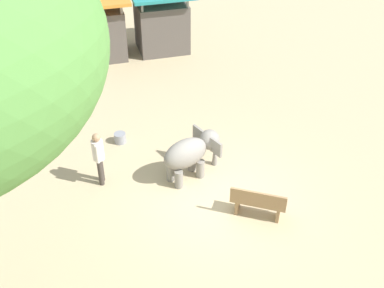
{
  "coord_description": "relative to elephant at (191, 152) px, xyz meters",
  "views": [
    {
      "loc": [
        -3.24,
        -8.95,
        8.67
      ],
      "look_at": [
        -0.31,
        1.54,
        0.8
      ],
      "focal_mm": 44.93,
      "sensor_mm": 36.0,
      "label": 1
    }
  ],
  "objects": [
    {
      "name": "feed_bucket",
      "position": [
        -1.68,
        2.15,
        -0.65
      ],
      "size": [
        0.36,
        0.36,
        0.32
      ],
      "primitive_type": "cylinder",
      "color": "gray",
      "rests_on": "ground_plane"
    },
    {
      "name": "ground_plane",
      "position": [
        0.44,
        -1.16,
        -0.81
      ],
      "size": [
        60.0,
        60.0,
        0.0
      ],
      "primitive_type": "plane",
      "color": "tan"
    },
    {
      "name": "elephant",
      "position": [
        0.0,
        0.0,
        0.0
      ],
      "size": [
        1.82,
        1.42,
        1.27
      ],
      "rotation": [
        0.0,
        0.0,
        0.38
      ],
      "color": "gray",
      "rests_on": "ground_plane"
    },
    {
      "name": "person_handler",
      "position": [
        -2.45,
        0.39,
        0.14
      ],
      "size": [
        0.32,
        0.5,
        1.62
      ],
      "rotation": [
        0.0,
        0.0,
        -0.2
      ],
      "color": "#3F3833",
      "rests_on": "ground_plane"
    },
    {
      "name": "market_stall_orange",
      "position": [
        -1.51,
        8.46,
        0.33
      ],
      "size": [
        2.5,
        2.5,
        2.52
      ],
      "color": "#59514C",
      "rests_on": "ground_plane"
    },
    {
      "name": "market_stall_teal",
      "position": [
        1.09,
        8.46,
        0.33
      ],
      "size": [
        2.5,
        2.5,
        2.52
      ],
      "color": "#59514C",
      "rests_on": "ground_plane"
    },
    {
      "name": "wooden_bench",
      "position": [
        1.18,
        -2.02,
        -0.34
      ],
      "size": [
        1.4,
        1.08,
        0.88
      ],
      "rotation": [
        0.0,
        0.0,
        5.73
      ],
      "color": "#9E7A51",
      "rests_on": "ground_plane"
    }
  ]
}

